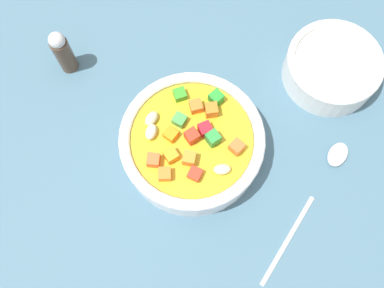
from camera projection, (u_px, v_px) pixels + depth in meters
The scene contains 5 objects.
ground_plane at pixel (192, 153), 62.41cm from camera, with size 140.00×140.00×2.00cm, color #42667A.
soup_bowl_main at pixel (192, 143), 58.43cm from camera, with size 19.49×19.49×6.97cm.
spoon at pixel (320, 185), 59.33cm from camera, with size 11.82×21.42×1.06cm.
side_bowl_small at pixel (332, 67), 63.00cm from camera, with size 13.97×13.97×5.01cm.
pepper_shaker at pixel (63, 52), 62.11cm from camera, with size 2.63×2.63×8.30cm.
Camera 1 is at (2.34, -19.33, 58.31)cm, focal length 40.13 mm.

